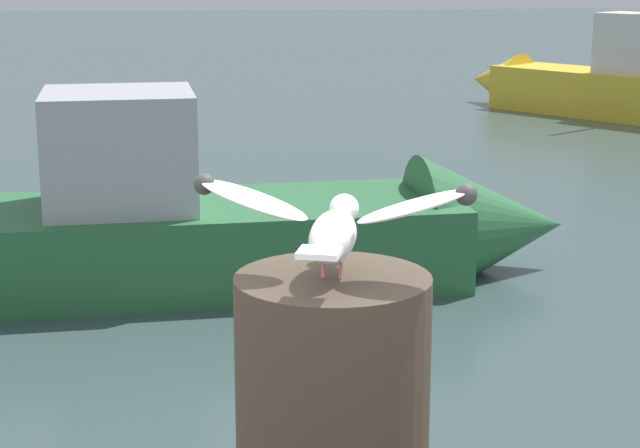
{
  "coord_description": "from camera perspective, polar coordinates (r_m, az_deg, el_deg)",
  "views": [
    {
      "loc": [
        0.26,
        -2.38,
        2.88
      ],
      "look_at": [
        0.51,
        -0.02,
        2.3
      ],
      "focal_mm": 61.2,
      "sensor_mm": 36.0,
      "label": 1
    }
  ],
  "objects": [
    {
      "name": "boat_green",
      "position": [
        9.84,
        -3.23,
        -0.1
      ],
      "size": [
        6.22,
        1.93,
        2.06
      ],
      "color": "#2D6B3D",
      "rests_on": "ground_plane"
    },
    {
      "name": "seagull",
      "position": [
        2.19,
        0.71,
        0.08
      ],
      "size": [
        0.56,
        0.39,
        0.21
      ],
      "color": "#C66860",
      "rests_on": "mooring_post"
    },
    {
      "name": "boat_yellow",
      "position": [
        21.12,
        14.28,
        7.21
      ],
      "size": [
        4.44,
        5.2,
        5.07
      ],
      "color": "yellow",
      "rests_on": "ground_plane"
    }
  ]
}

